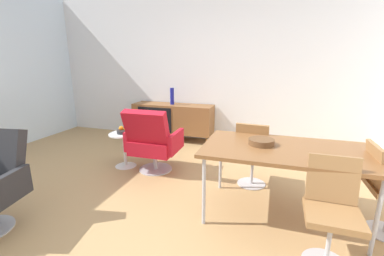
{
  "coord_description": "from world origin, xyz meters",
  "views": [
    {
      "loc": [
        1.39,
        -2.45,
        1.59
      ],
      "look_at": [
        0.44,
        0.5,
        0.77
      ],
      "focal_mm": 24.55,
      "sensor_mm": 36.0,
      "label": 1
    }
  ],
  "objects_px": {
    "vase_cobalt": "(172,96)",
    "dining_table": "(285,152)",
    "sideboard": "(173,118)",
    "side_table_round": "(125,146)",
    "wooden_bowl_on_table": "(261,142)",
    "dining_chair_back_left": "(253,152)",
    "fruit_bowl": "(124,131)",
    "lounge_chair_red": "(152,141)",
    "dining_chair_front_right": "(332,209)"
  },
  "relations": [
    {
      "from": "vase_cobalt",
      "to": "dining_table",
      "type": "relative_size",
      "value": 0.2
    },
    {
      "from": "sideboard",
      "to": "vase_cobalt",
      "type": "bearing_deg",
      "value": 168.3
    },
    {
      "from": "vase_cobalt",
      "to": "dining_table",
      "type": "xyz_separation_m",
      "value": [
        2.07,
        -2.15,
        -0.18
      ]
    },
    {
      "from": "vase_cobalt",
      "to": "side_table_round",
      "type": "xyz_separation_m",
      "value": [
        -0.17,
        -1.5,
        -0.56
      ]
    },
    {
      "from": "wooden_bowl_on_table",
      "to": "dining_chair_back_left",
      "type": "distance_m",
      "value": 0.61
    },
    {
      "from": "dining_table",
      "to": "wooden_bowl_on_table",
      "type": "relative_size",
      "value": 6.15
    },
    {
      "from": "dining_table",
      "to": "fruit_bowl",
      "type": "bearing_deg",
      "value": 163.9
    },
    {
      "from": "sideboard",
      "to": "dining_table",
      "type": "bearing_deg",
      "value": -46.15
    },
    {
      "from": "dining_chair_back_left",
      "to": "lounge_chair_red",
      "type": "height_order",
      "value": "lounge_chair_red"
    },
    {
      "from": "lounge_chair_red",
      "to": "fruit_bowl",
      "type": "bearing_deg",
      "value": 173.69
    },
    {
      "from": "vase_cobalt",
      "to": "dining_table",
      "type": "height_order",
      "value": "vase_cobalt"
    },
    {
      "from": "dining_table",
      "to": "dining_chair_front_right",
      "type": "height_order",
      "value": "dining_chair_front_right"
    },
    {
      "from": "wooden_bowl_on_table",
      "to": "dining_chair_back_left",
      "type": "relative_size",
      "value": 0.3
    },
    {
      "from": "dining_chair_front_right",
      "to": "side_table_round",
      "type": "relative_size",
      "value": 1.65
    },
    {
      "from": "wooden_bowl_on_table",
      "to": "side_table_round",
      "type": "bearing_deg",
      "value": 163.2
    },
    {
      "from": "wooden_bowl_on_table",
      "to": "dining_chair_front_right",
      "type": "bearing_deg",
      "value": -45.63
    },
    {
      "from": "vase_cobalt",
      "to": "dining_chair_front_right",
      "type": "xyz_separation_m",
      "value": [
        2.42,
        -2.71,
        -0.41
      ]
    },
    {
      "from": "side_table_round",
      "to": "fruit_bowl",
      "type": "distance_m",
      "value": 0.23
    },
    {
      "from": "fruit_bowl",
      "to": "side_table_round",
      "type": "bearing_deg",
      "value": -84.32
    },
    {
      "from": "vase_cobalt",
      "to": "dining_chair_back_left",
      "type": "distance_m",
      "value": 2.37
    },
    {
      "from": "lounge_chair_red",
      "to": "fruit_bowl",
      "type": "xyz_separation_m",
      "value": [
        -0.5,
        0.05,
        0.09
      ]
    },
    {
      "from": "side_table_round",
      "to": "vase_cobalt",
      "type": "bearing_deg",
      "value": 83.44
    },
    {
      "from": "dining_chair_front_right",
      "to": "dining_chair_back_left",
      "type": "relative_size",
      "value": 1.0
    },
    {
      "from": "sideboard",
      "to": "fruit_bowl",
      "type": "bearing_deg",
      "value": -96.92
    },
    {
      "from": "wooden_bowl_on_table",
      "to": "dining_chair_front_right",
      "type": "xyz_separation_m",
      "value": [
        0.59,
        -0.6,
        -0.3
      ]
    },
    {
      "from": "dining_chair_front_right",
      "to": "dining_table",
      "type": "bearing_deg",
      "value": 122.11
    },
    {
      "from": "dining_chair_back_left",
      "to": "side_table_round",
      "type": "height_order",
      "value": "dining_chair_back_left"
    },
    {
      "from": "wooden_bowl_on_table",
      "to": "side_table_round",
      "type": "distance_m",
      "value": 2.14
    },
    {
      "from": "dining_table",
      "to": "vase_cobalt",
      "type": "bearing_deg",
      "value": 133.95
    },
    {
      "from": "lounge_chair_red",
      "to": "dining_table",
      "type": "bearing_deg",
      "value": -18.74
    },
    {
      "from": "vase_cobalt",
      "to": "fruit_bowl",
      "type": "relative_size",
      "value": 1.61
    },
    {
      "from": "wooden_bowl_on_table",
      "to": "fruit_bowl",
      "type": "xyz_separation_m",
      "value": [
        -2.01,
        0.61,
        -0.21
      ]
    },
    {
      "from": "sideboard",
      "to": "side_table_round",
      "type": "xyz_separation_m",
      "value": [
        -0.18,
        -1.5,
        -0.12
      ]
    },
    {
      "from": "vase_cobalt",
      "to": "lounge_chair_red",
      "type": "relative_size",
      "value": 0.34
    },
    {
      "from": "lounge_chair_red",
      "to": "side_table_round",
      "type": "distance_m",
      "value": 0.52
    },
    {
      "from": "sideboard",
      "to": "dining_chair_front_right",
      "type": "relative_size",
      "value": 1.87
    },
    {
      "from": "sideboard",
      "to": "lounge_chair_red",
      "type": "bearing_deg",
      "value": -78.55
    },
    {
      "from": "dining_table",
      "to": "dining_chair_front_right",
      "type": "xyz_separation_m",
      "value": [
        0.35,
        -0.56,
        -0.23
      ]
    },
    {
      "from": "dining_chair_back_left",
      "to": "lounge_chair_red",
      "type": "xyz_separation_m",
      "value": [
        -1.39,
        0.03,
        -0.0
      ]
    },
    {
      "from": "sideboard",
      "to": "dining_table",
      "type": "xyz_separation_m",
      "value": [
        2.06,
        -2.14,
        0.26
      ]
    },
    {
      "from": "dining_table",
      "to": "wooden_bowl_on_table",
      "type": "distance_m",
      "value": 0.25
    },
    {
      "from": "dining_chair_back_left",
      "to": "dining_table",
      "type": "bearing_deg",
      "value": -57.65
    },
    {
      "from": "dining_table",
      "to": "wooden_bowl_on_table",
      "type": "bearing_deg",
      "value": 170.39
    },
    {
      "from": "lounge_chair_red",
      "to": "fruit_bowl",
      "type": "distance_m",
      "value": 0.51
    },
    {
      "from": "vase_cobalt",
      "to": "fruit_bowl",
      "type": "distance_m",
      "value": 1.54
    },
    {
      "from": "dining_chair_front_right",
      "to": "side_table_round",
      "type": "bearing_deg",
      "value": 155.08
    },
    {
      "from": "dining_chair_back_left",
      "to": "lounge_chair_red",
      "type": "distance_m",
      "value": 1.39
    },
    {
      "from": "wooden_bowl_on_table",
      "to": "dining_chair_front_right",
      "type": "distance_m",
      "value": 0.89
    },
    {
      "from": "wooden_bowl_on_table",
      "to": "fruit_bowl",
      "type": "relative_size",
      "value": 1.3
    },
    {
      "from": "dining_chair_front_right",
      "to": "fruit_bowl",
      "type": "height_order",
      "value": "dining_chair_front_right"
    }
  ]
}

